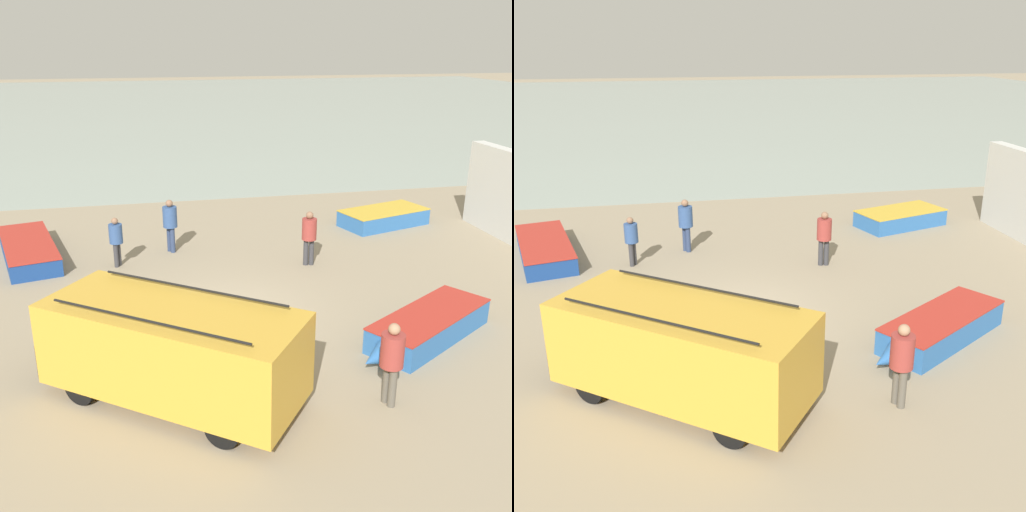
% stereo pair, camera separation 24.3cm
% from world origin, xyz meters
% --- Properties ---
extents(ground_plane, '(200.00, 200.00, 0.00)m').
position_xyz_m(ground_plane, '(0.00, 0.00, 0.00)').
color(ground_plane, gray).
extents(sea_water, '(120.00, 80.00, 0.01)m').
position_xyz_m(sea_water, '(0.00, 52.00, 0.00)').
color(sea_water, '#99A89E').
rests_on(sea_water, ground_plane).
extents(parked_van, '(5.44, 4.82, 2.15)m').
position_xyz_m(parked_van, '(-1.65, -3.57, 1.12)').
color(parked_van, gold).
rests_on(parked_van, ground_plane).
extents(fishing_rowboat_0, '(2.55, 5.43, 0.60)m').
position_xyz_m(fishing_rowboat_0, '(-5.71, 5.85, 0.30)').
color(fishing_rowboat_0, navy).
rests_on(fishing_rowboat_0, ground_plane).
extents(fishing_rowboat_1, '(4.20, 2.54, 0.64)m').
position_xyz_m(fishing_rowboat_1, '(7.49, 6.74, 0.32)').
color(fishing_rowboat_1, '#2D66AD').
rests_on(fishing_rowboat_1, ground_plane).
extents(fishing_rowboat_2, '(4.26, 3.15, 0.66)m').
position_xyz_m(fishing_rowboat_2, '(4.51, -2.35, 0.33)').
color(fishing_rowboat_2, '#2D66AD').
rests_on(fishing_rowboat_2, ground_plane).
extents(fisherman_0, '(0.47, 0.47, 1.78)m').
position_xyz_m(fisherman_0, '(3.24, 3.16, 1.07)').
color(fisherman_0, '#38383D').
rests_on(fisherman_0, ground_plane).
extents(fisherman_1, '(0.42, 0.42, 1.62)m').
position_xyz_m(fisherman_1, '(-2.77, 4.33, 0.97)').
color(fisherman_1, '#38383D').
rests_on(fisherman_1, ground_plane).
extents(fisherman_2, '(0.48, 0.48, 1.83)m').
position_xyz_m(fisherman_2, '(-0.98, 5.36, 1.09)').
color(fisherman_2, navy).
rests_on(fisherman_2, ground_plane).
extents(fisherman_3, '(0.47, 0.47, 1.79)m').
position_xyz_m(fisherman_3, '(2.53, -4.69, 1.07)').
color(fisherman_3, '#5B564C').
rests_on(fisherman_3, ground_plane).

